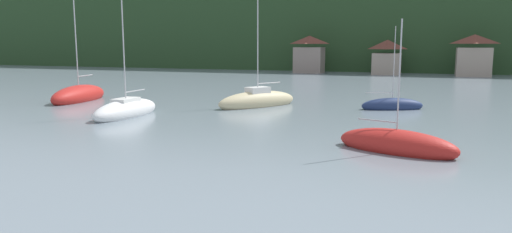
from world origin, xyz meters
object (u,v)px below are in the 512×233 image
(sailboat_far_0, at_px, (258,101))
(sailboat_far_7, at_px, (392,106))
(shore_building_west, at_px, (309,55))
(shore_building_westcentral, at_px, (387,57))
(sailboat_far_2, at_px, (79,96))
(shore_building_central, at_px, (474,56))
(sailboat_far_10, at_px, (126,110))
(sailboat_mid_8, at_px, (396,145))

(sailboat_far_0, relative_size, sailboat_far_7, 1.42)
(shore_building_west, height_order, shore_building_westcentral, shore_building_west)
(sailboat_far_2, bearing_deg, shore_building_central, 133.76)
(shore_building_westcentral, height_order, sailboat_far_7, sailboat_far_7)
(shore_building_central, distance_m, sailboat_far_0, 55.04)
(shore_building_westcentral, relative_size, sailboat_far_2, 0.50)
(sailboat_far_0, bearing_deg, sailboat_far_2, -51.04)
(sailboat_far_7, height_order, sailboat_far_10, sailboat_far_10)
(shore_building_west, distance_m, sailboat_mid_8, 68.12)
(shore_building_westcentral, height_order, sailboat_far_0, sailboat_far_0)
(sailboat_far_0, bearing_deg, sailboat_far_10, -7.99)
(sailboat_far_2, bearing_deg, sailboat_far_10, 47.21)
(shore_building_west, relative_size, sailboat_mid_8, 0.99)
(sailboat_far_2, xyz_separation_m, sailboat_far_10, (10.37, -6.84, -0.05))
(shore_building_west, distance_m, shore_building_westcentral, 14.61)
(shore_building_central, bearing_deg, sailboat_far_2, -126.86)
(shore_building_central, relative_size, sailboat_far_2, 0.57)
(shore_building_central, bearing_deg, sailboat_far_0, -113.10)
(sailboat_far_10, bearing_deg, sailboat_far_2, -123.48)
(sailboat_far_2, xyz_separation_m, sailboat_mid_8, (30.80, -12.22, -0.13))
(shore_building_central, relative_size, sailboat_far_0, 0.69)
(sailboat_far_2, relative_size, sailboat_mid_8, 1.76)
(shore_building_west, bearing_deg, shore_building_central, 0.08)
(sailboat_far_7, xyz_separation_m, sailboat_far_10, (-19.07, -11.13, 0.14))
(sailboat_far_2, relative_size, sailboat_far_10, 1.37)
(shore_building_westcentral, bearing_deg, shore_building_west, -177.68)
(sailboat_far_0, xyz_separation_m, sailboat_far_10, (-7.58, -8.99, -0.04))
(shore_building_westcentral, relative_size, shore_building_central, 0.88)
(shore_building_west, relative_size, shore_building_westcentral, 1.13)
(sailboat_far_7, height_order, sailboat_mid_8, sailboat_far_7)
(sailboat_far_0, distance_m, sailboat_mid_8, 19.29)
(shore_building_westcentral, distance_m, sailboat_far_0, 51.64)
(shore_building_westcentral, height_order, shore_building_central, shore_building_central)
(sailboat_far_10, bearing_deg, shore_building_west, 179.97)
(sailboat_far_10, bearing_deg, sailboat_far_0, 139.81)
(sailboat_mid_8, relative_size, sailboat_far_10, 0.77)
(sailboat_far_2, bearing_deg, sailboat_far_7, 88.91)
(sailboat_mid_8, bearing_deg, sailboat_far_7, 113.30)
(shore_building_west, distance_m, sailboat_far_2, 53.75)
(sailboat_far_0, relative_size, sailboat_mid_8, 1.45)
(shore_building_central, distance_m, sailboat_far_7, 49.56)
(shore_building_westcentral, height_order, sailboat_far_2, sailboat_far_2)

